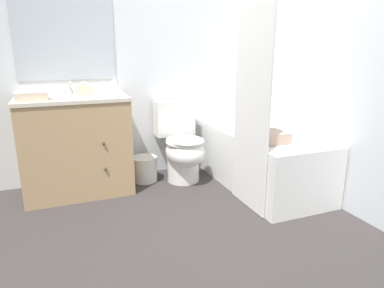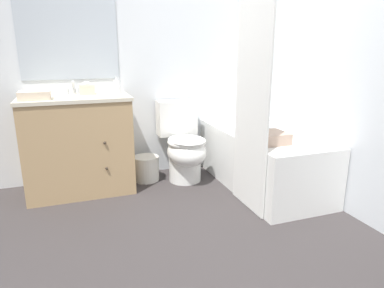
# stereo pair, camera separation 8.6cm
# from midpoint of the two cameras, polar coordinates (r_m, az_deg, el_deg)

# --- Properties ---
(ground_plane) EXTENTS (14.00, 14.00, 0.00)m
(ground_plane) POSITION_cam_midpoint_polar(r_m,az_deg,el_deg) (2.29, 4.95, -17.56)
(ground_plane) COLOR #383333
(wall_back) EXTENTS (8.00, 0.06, 2.50)m
(wall_back) POSITION_cam_midpoint_polar(r_m,az_deg,el_deg) (3.47, -6.37, 15.50)
(wall_back) COLOR silver
(wall_back) RESTS_ON ground_plane
(wall_right) EXTENTS (0.05, 2.62, 2.50)m
(wall_right) POSITION_cam_midpoint_polar(r_m,az_deg,el_deg) (3.26, 19.77, 14.69)
(wall_right) COLOR silver
(wall_right) RESTS_ON ground_plane
(vanity_cabinet) EXTENTS (0.91, 0.57, 0.86)m
(vanity_cabinet) POSITION_cam_midpoint_polar(r_m,az_deg,el_deg) (3.19, -17.63, 0.07)
(vanity_cabinet) COLOR tan
(vanity_cabinet) RESTS_ON ground_plane
(sink_faucet) EXTENTS (0.14, 0.12, 0.12)m
(sink_faucet) POSITION_cam_midpoint_polar(r_m,az_deg,el_deg) (3.28, -18.44, 8.58)
(sink_faucet) COLOR silver
(sink_faucet) RESTS_ON vanity_cabinet
(toilet) EXTENTS (0.39, 0.62, 0.76)m
(toilet) POSITION_cam_midpoint_polar(r_m,az_deg,el_deg) (3.32, -0.65, -0.34)
(toilet) COLOR white
(toilet) RESTS_ON ground_plane
(bathtub) EXTENTS (0.66, 1.44, 0.52)m
(bathtub) POSITION_cam_midpoint_polar(r_m,az_deg,el_deg) (3.28, 12.22, -2.36)
(bathtub) COLOR white
(bathtub) RESTS_ON ground_plane
(shower_curtain) EXTENTS (0.01, 0.49, 1.87)m
(shower_curtain) POSITION_cam_midpoint_polar(r_m,az_deg,el_deg) (2.64, 10.94, 8.52)
(shower_curtain) COLOR white
(shower_curtain) RESTS_ON ground_plane
(wastebasket) EXTENTS (0.25, 0.25, 0.24)m
(wastebasket) POSITION_cam_midpoint_polar(r_m,az_deg,el_deg) (3.38, -6.89, -4.05)
(wastebasket) COLOR silver
(wastebasket) RESTS_ON ground_plane
(tissue_box) EXTENTS (0.12, 0.14, 0.11)m
(tissue_box) POSITION_cam_midpoint_polar(r_m,az_deg,el_deg) (3.18, -16.34, 8.78)
(tissue_box) COLOR beige
(tissue_box) RESTS_ON vanity_cabinet
(soap_dispenser) EXTENTS (0.06, 0.06, 0.15)m
(soap_dispenser) POSITION_cam_midpoint_polar(r_m,az_deg,el_deg) (3.18, -11.56, 9.44)
(soap_dispenser) COLOR silver
(soap_dispenser) RESTS_ON vanity_cabinet
(hand_towel_folded) EXTENTS (0.24, 0.18, 0.07)m
(hand_towel_folded) POSITION_cam_midpoint_polar(r_m,az_deg,el_deg) (2.98, -24.03, 7.40)
(hand_towel_folded) COLOR beige
(hand_towel_folded) RESTS_ON vanity_cabinet
(bath_towel_folded) EXTENTS (0.27, 0.24, 0.09)m
(bath_towel_folded) POSITION_cam_midpoint_polar(r_m,az_deg,el_deg) (2.82, 13.65, 1.01)
(bath_towel_folded) COLOR tan
(bath_towel_folded) RESTS_ON bathtub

